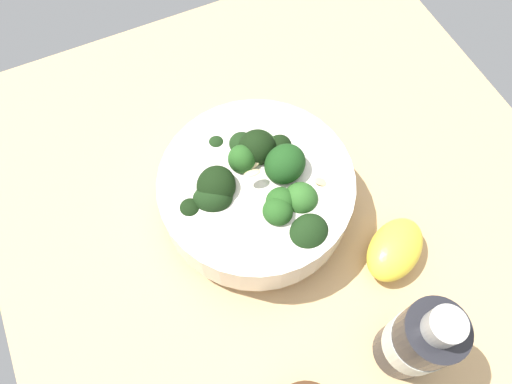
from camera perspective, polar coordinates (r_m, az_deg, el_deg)
The scene contains 4 objects.
ground_plane at distance 58.92cm, azimuth 2.94°, elevation -1.33°, with size 66.43×66.43×3.55cm, color tan.
bowl_of_broccoli at distance 52.44cm, azimuth 0.06°, elevation 0.34°, with size 21.02×21.16×10.39cm.
lemon_wedge at distance 54.77cm, azimuth 16.16°, elevation -6.56°, with size 8.05×5.31×3.87cm, color yellow.
bottle_short at distance 48.17cm, azimuth 18.67°, elevation -16.42°, with size 5.67×5.67×14.29cm.
Camera 1 is at (13.22, 21.34, 51.53)cm, focal length 33.68 mm.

